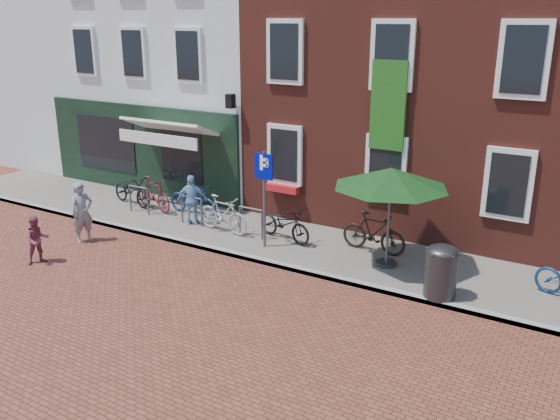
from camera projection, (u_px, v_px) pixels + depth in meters
The scene contains 17 objects.
ground at pixel (209, 251), 15.05m from camera, with size 80.00×80.00×0.00m, color brown.
sidewalk at pixel (273, 239), 15.77m from camera, with size 24.00×3.00×0.10m, color slate.
building_stucco at pixel (212, 51), 21.80m from camera, with size 8.00×8.00×9.00m, color silver.
building_brick_mid at pixel (393, 40), 18.22m from camera, with size 6.00×8.00×10.00m, color maroon.
filler_left at pixel (73, 46), 25.47m from camera, with size 7.00×8.00×9.00m, color silver.
litter_bin at pixel (441, 269), 12.22m from camera, with size 0.67×0.67×1.23m.
parking_sign at pixel (264, 183), 14.59m from camera, with size 0.50×0.08×2.47m.
parasol at pixel (391, 174), 13.31m from camera, with size 2.66×2.66×2.46m.
woman at pixel (82, 212), 15.51m from camera, with size 0.58×0.38×1.60m, color gray.
boy at pixel (37, 240), 14.20m from camera, with size 0.57×0.45×1.18m, color #883B48.
cafe_person at pixel (192, 200), 16.54m from camera, with size 0.83×0.35×1.42m, color #80ADD6.
bicycle_0 at pixel (132, 190), 18.37m from camera, with size 0.61×1.74×0.91m, color black.
bicycle_1 at pixel (153, 194), 17.83m from camera, with size 0.48×1.68×1.01m, color #4F151C.
bicycle_2 at pixel (193, 200), 17.44m from camera, with size 0.61×1.74×0.91m, color navy.
bicycle_3 at pixel (223, 214), 16.00m from camera, with size 0.48×1.68×1.01m, color #949496.
bicycle_4 at pixel (285, 223), 15.43m from camera, with size 0.61×1.74×0.91m, color black.
bicycle_5 at pixel (374, 233), 14.62m from camera, with size 0.48×1.68×1.01m, color black.
Camera 1 is at (8.75, -11.05, 5.68)m, focal length 37.96 mm.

